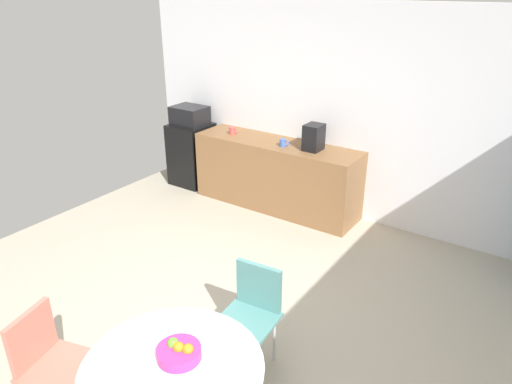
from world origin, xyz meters
TOP-DOWN VIEW (x-y plane):
  - ground_plane at (0.00, 0.00)m, footprint 6.00×6.00m
  - wall_back at (0.00, 3.00)m, footprint 6.00×0.10m
  - counter_block at (-0.80, 2.65)m, footprint 2.24×0.60m
  - mini_fridge at (-2.27, 2.65)m, footprint 0.54×0.54m
  - microwave at (-2.27, 2.65)m, footprint 0.48×0.38m
  - round_table at (0.65, -0.81)m, footprint 1.09×1.09m
  - chair_teal at (0.56, 0.15)m, footprint 0.46×0.46m
  - chair_coral at (-0.28, -1.06)m, footprint 0.51×0.51m
  - fruit_bowl at (0.64, -0.73)m, footprint 0.27×0.27m
  - mug_white at (-1.48, 2.62)m, footprint 0.13×0.08m
  - mug_green at (-0.65, 2.56)m, footprint 0.13×0.08m
  - coffee_maker at (-0.28, 2.65)m, footprint 0.20×0.24m

SIDE VIEW (x-z plane):
  - ground_plane at x=0.00m, z-range 0.00..0.00m
  - counter_block at x=-0.80m, z-range 0.00..0.90m
  - mini_fridge at x=-2.27m, z-range 0.00..0.90m
  - chair_teal at x=0.56m, z-range 0.11..0.94m
  - chair_coral at x=-0.28m, z-range 0.11..0.94m
  - round_table at x=0.65m, z-range 0.23..0.95m
  - fruit_bowl at x=0.64m, z-range 0.71..0.82m
  - mug_white at x=-1.48m, z-range 0.90..1.00m
  - mug_green at x=-0.65m, z-range 0.90..1.00m
  - microwave at x=-2.27m, z-range 0.90..1.16m
  - coffee_maker at x=-0.28m, z-range 0.90..1.22m
  - wall_back at x=0.00m, z-range 0.00..2.60m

